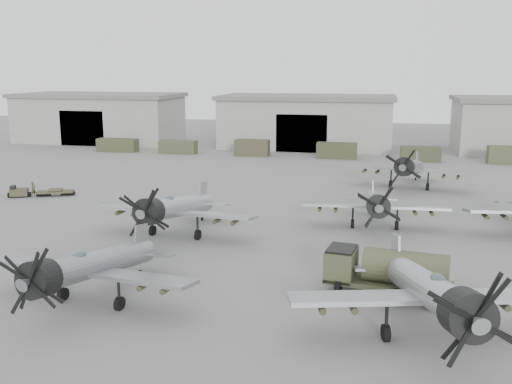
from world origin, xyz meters
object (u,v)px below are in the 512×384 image
Objects in this scene: aircraft_near_1 at (87,267)px; ground_crew at (33,189)px; aircraft_near_2 at (432,293)px; tug_trailer at (33,192)px; aircraft_far_1 at (410,167)px; aircraft_mid_1 at (173,208)px; aircraft_mid_2 at (375,204)px; fuel_tanker at (387,269)px.

ground_crew is (-19.39, 24.48, -1.50)m from aircraft_near_1.
aircraft_near_2 reaches higher than tug_trailer.
aircraft_near_2 is 45.17m from ground_crew.
aircraft_near_1 is 31.28m from tug_trailer.
aircraft_far_1 is 8.52× the size of ground_crew.
aircraft_near_1 is 0.96× the size of aircraft_mid_1.
aircraft_mid_1 is 29.86m from aircraft_far_1.
aircraft_mid_1 is at bearing -118.26° from aircraft_far_1.
ground_crew is at bearing 132.06° from aircraft_near_2.
aircraft_mid_2 reaches higher than fuel_tanker.
aircraft_far_1 reaches higher than aircraft_mid_1.
aircraft_far_1 is at bearing 93.24° from fuel_tanker.
aircraft_near_2 is 45.19m from tug_trailer.
aircraft_near_1 is at bearing -74.11° from tug_trailer.
tug_trailer is at bearing 168.18° from aircraft_mid_2.
ground_crew is (-37.66, 24.88, -1.72)m from aircraft_near_2.
tug_trailer is at bearing 144.11° from ground_crew.
aircraft_near_2 is at bearing -31.47° from aircraft_mid_1.
aircraft_near_2 reaches higher than ground_crew.
aircraft_far_1 is (18.98, 36.63, 0.13)m from aircraft_near_1.
aircraft_far_1 is at bearing -4.98° from tug_trailer.
aircraft_near_2 is 37.03m from aircraft_far_1.
aircraft_near_1 is 2.03× the size of tug_trailer.
aircraft_far_1 reaches higher than tug_trailer.
aircraft_near_1 is 18.28m from aircraft_near_2.
tug_trailer is (-19.49, 10.93, -1.90)m from aircraft_mid_1.
aircraft_near_2 is 8.82× the size of ground_crew.
aircraft_near_2 reaches higher than aircraft_near_1.
aircraft_mid_1 is 22.38m from ground_crew.
aircraft_far_1 is (18.91, 23.11, 0.04)m from aircraft_mid_1.
fuel_tanker is at bearing 95.67° from aircraft_near_2.
aircraft_near_1 is 8.04× the size of ground_crew.
ground_crew is at bearing -151.39° from aircraft_far_1.
aircraft_mid_1 is 22.42m from tug_trailer.
aircraft_near_2 reaches higher than aircraft_far_1.
aircraft_near_2 reaches higher than aircraft_mid_2.
aircraft_mid_2 is 35.30m from tug_trailer.
aircraft_mid_2 is at bearing 59.45° from aircraft_near_1.
tug_trailer is (-34.88, 5.12, -1.70)m from aircraft_mid_2.
aircraft_near_1 is 1.05× the size of aircraft_mid_2.
tug_trailer is (-37.69, 24.85, -2.04)m from aircraft_near_2.
aircraft_near_1 reaches higher than ground_crew.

